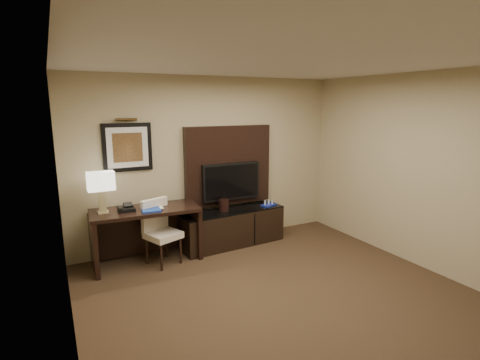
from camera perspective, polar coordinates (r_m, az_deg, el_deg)
floor at (r=4.47m, az=8.90°, el=-19.20°), size 4.50×5.00×0.01m
ceiling at (r=3.87m, az=10.21°, el=17.74°), size 4.50×5.00×0.01m
wall_back at (r=6.11m, az=-4.59°, el=2.85°), size 4.50×0.01×2.70m
wall_left at (r=3.21m, az=-24.98°, el=-6.25°), size 0.01×5.00×2.70m
wall_right at (r=5.58m, az=28.42°, el=0.65°), size 0.01×5.00×2.70m
desk at (r=5.62m, az=-14.05°, el=-8.21°), size 1.54×0.73×0.80m
credenza at (r=6.14m, az=-1.13°, el=-7.22°), size 1.74×0.58×0.59m
tv_wall_panel at (r=6.18m, az=-1.79°, el=2.24°), size 1.50×0.12×1.30m
tv at (r=6.14m, az=-1.38°, el=-0.19°), size 1.00×0.08×0.60m
artwork at (r=5.68m, az=-16.79°, el=4.79°), size 0.70×0.04×0.70m
picture_light at (r=5.61m, az=-16.95°, el=8.81°), size 0.04×0.04×0.30m
desk_chair at (r=5.50m, az=-11.63°, el=-8.12°), size 0.57×0.61×0.88m
table_lamp at (r=5.40m, az=-20.33°, el=-1.98°), size 0.36×0.24×0.54m
desk_phone at (r=5.44m, az=-16.92°, el=-4.02°), size 0.22×0.20×0.11m
blue_folder at (r=5.43m, az=-13.49°, el=-4.32°), size 0.28×0.36×0.02m
book at (r=5.44m, az=-13.40°, el=-3.26°), size 0.16×0.03×0.21m
ice_bucket at (r=5.99m, az=-2.49°, el=-3.85°), size 0.17×0.17×0.18m
minibar_tray at (r=6.31m, az=4.38°, el=-3.49°), size 0.29×0.22×0.09m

